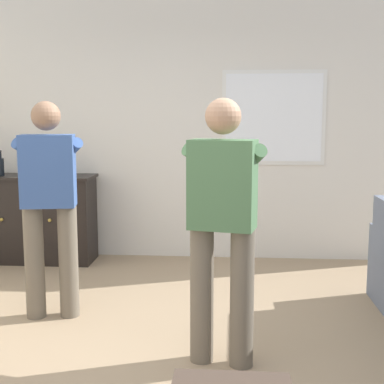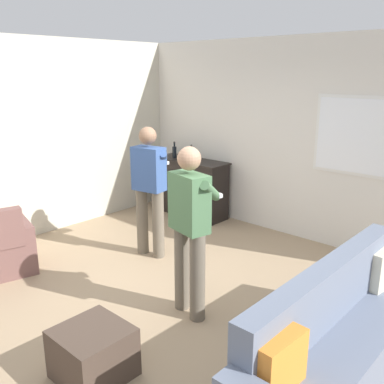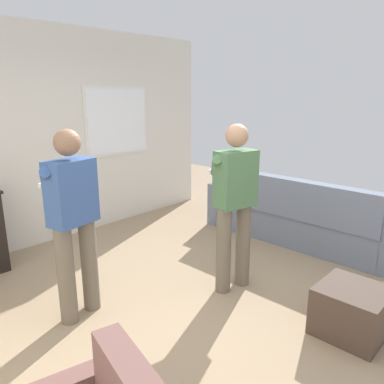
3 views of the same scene
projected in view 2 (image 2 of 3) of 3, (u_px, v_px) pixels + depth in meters
name	position (u px, v px, depth m)	size (l,w,h in m)	color
ground	(154.00, 297.00, 4.58)	(10.40, 10.40, 0.00)	#9E8466
wall_back_with_window	(291.00, 139.00, 6.07)	(5.20, 0.15, 2.80)	silver
wall_side_left	(21.00, 141.00, 5.93)	(0.12, 5.20, 2.80)	beige
couch	(342.00, 337.00, 3.31)	(0.57, 2.63, 0.91)	slate
sideboard_cabinet	(191.00, 187.00, 7.11)	(1.32, 0.49, 0.94)	black
bottle_wine_green	(191.00, 155.00, 6.88)	(0.06, 0.06, 0.26)	gray
bottle_liquor_amber	(174.00, 152.00, 7.12)	(0.07, 0.07, 0.27)	black
ottoman	(93.00, 353.00, 3.34)	(0.53, 0.53, 0.41)	#47382D
person_standing_left	(150.00, 185.00, 5.40)	(0.55, 0.51, 1.68)	#6B6051
person_standing_right	(190.00, 224.00, 4.03)	(0.55, 0.51, 1.68)	#6B6051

